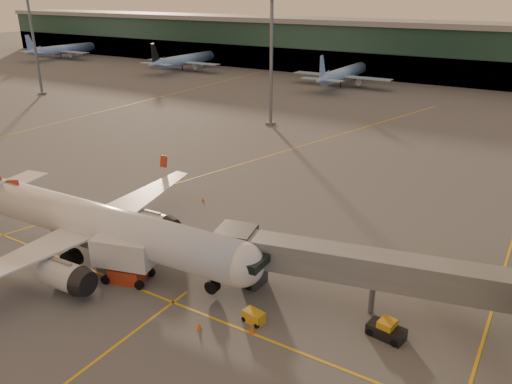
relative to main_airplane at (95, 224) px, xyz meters
The scene contains 14 objects.
ground 10.82m from the main_airplane, 45.57° to the right, with size 600.00×600.00×0.00m, color #4C4F54.
taxi_markings 37.50m from the main_airplane, 90.41° to the left, with size 100.12×173.00×0.01m.
terminal 134.87m from the main_airplane, 87.00° to the left, with size 400.00×20.00×17.60m.
mast_west_far 100.01m from the main_airplane, 146.55° to the left, with size 2.40×2.40×25.60m.
mast_west_near 61.19m from the main_airplane, 102.42° to the left, with size 2.40×2.40×25.60m.
distant_aircraft_row 120.30m from the main_airplane, 112.85° to the left, with size 225.00×34.00×13.00m.
main_airplane is the anchor object (origin of this frame).
jet_bridge 30.05m from the main_airplane, 11.96° to the left, with size 30.00×9.63×5.96m.
catering_truck 6.02m from the main_airplane, 15.92° to the right, with size 6.26×4.01×4.49m.
gpu_cart 20.18m from the main_airplane, ahead, with size 2.02×1.41×1.09m.
pushback_tug 30.48m from the main_airplane, ahead, with size 3.22×2.05×1.55m.
cone_nose 20.95m from the main_airplane, ahead, with size 0.48×0.48×0.61m.
cone_wing_left 18.59m from the main_airplane, 90.18° to the left, with size 0.38×0.38×0.49m.
cone_fwd 17.30m from the main_airplane, 13.64° to the right, with size 0.45×0.45×0.57m.
Camera 1 is at (31.56, -23.72, 26.43)m, focal length 35.00 mm.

